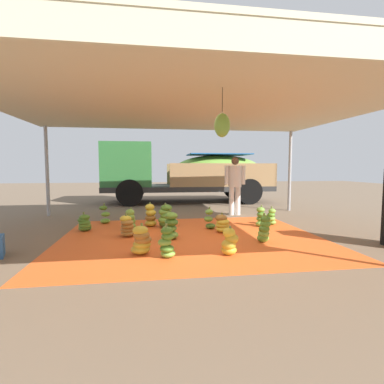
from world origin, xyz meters
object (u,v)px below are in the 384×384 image
banana_bunch_2 (105,215)px  banana_bunch_8 (222,224)px  banana_bunch_4 (264,230)px  worker_0 (235,181)px  banana_bunch_7 (271,217)px  banana_bunch_10 (84,223)px  banana_bunch_9 (167,243)px  banana_bunch_3 (141,241)px  banana_bunch_5 (130,220)px  cargo_truck_main (184,172)px  banana_bunch_12 (166,217)px  banana_bunch_14 (171,226)px  banana_bunch_1 (209,220)px  banana_bunch_13 (261,217)px  banana_bunch_6 (230,242)px  banana_bunch_0 (127,227)px  banana_bunch_11 (150,216)px

banana_bunch_2 → banana_bunch_8: (2.72, -1.48, -0.02)m
banana_bunch_4 → worker_0: worker_0 is taller
banana_bunch_7 → banana_bunch_10: 4.46m
banana_bunch_9 → banana_bunch_3: bearing=146.9°
banana_bunch_5 → banana_bunch_4: bearing=-31.1°
cargo_truck_main → banana_bunch_7: bearing=-73.3°
banana_bunch_7 → banana_bunch_12: bearing=178.1°
banana_bunch_9 → banana_bunch_10: banana_bunch_9 is taller
banana_bunch_3 → banana_bunch_14: bearing=59.9°
banana_bunch_10 → banana_bunch_5: bearing=1.2°
banana_bunch_2 → cargo_truck_main: 5.19m
banana_bunch_1 → banana_bunch_5: size_ratio=1.00×
worker_0 → banana_bunch_2: bearing=-167.1°
banana_bunch_3 → banana_bunch_14: banana_bunch_14 is taller
banana_bunch_3 → worker_0: 4.65m
banana_bunch_7 → banana_bunch_9: (-2.75, -2.27, 0.04)m
banana_bunch_4 → banana_bunch_13: size_ratio=1.08×
banana_bunch_6 → banana_bunch_7: 2.86m
banana_bunch_1 → banana_bunch_3: 2.35m
banana_bunch_9 → cargo_truck_main: size_ratio=0.08×
banana_bunch_1 → worker_0: worker_0 is taller
banana_bunch_8 → banana_bunch_3: bearing=-141.6°
banana_bunch_7 → banana_bunch_9: size_ratio=0.85×
banana_bunch_0 → banana_bunch_8: (2.05, 0.09, -0.02)m
banana_bunch_3 → banana_bunch_5: (-0.30, 1.98, 0.00)m
banana_bunch_12 → banana_bunch_9: bearing=-93.0°
cargo_truck_main → banana_bunch_13: bearing=-76.9°
banana_bunch_1 → banana_bunch_10: 2.84m
banana_bunch_2 → banana_bunch_4: (3.29, -2.43, 0.04)m
banana_bunch_9 → banana_bunch_5: bearing=107.4°
banana_bunch_0 → banana_bunch_9: banana_bunch_9 is taller
banana_bunch_6 → banana_bunch_9: (-1.02, 0.01, 0.02)m
banana_bunch_1 → banana_bunch_10: (-2.83, 0.18, -0.03)m
banana_bunch_12 → banana_bunch_4: bearing=-43.3°
banana_bunch_13 → banana_bunch_1: bearing=-176.0°
banana_bunch_12 → banana_bunch_6: bearing=-69.3°
banana_bunch_14 → banana_bunch_9: bearing=-97.2°
banana_bunch_4 → banana_bunch_8: banana_bunch_4 is taller
banana_bunch_0 → banana_bunch_5: 0.71m
banana_bunch_0 → banana_bunch_6: (1.74, -1.56, 0.01)m
banana_bunch_11 → cargo_truck_main: cargo_truck_main is taller
banana_bunch_4 → banana_bunch_9: banana_bunch_4 is taller
banana_bunch_3 → worker_0: size_ratio=0.29×
banana_bunch_1 → banana_bunch_6: banana_bunch_1 is taller
banana_bunch_0 → banana_bunch_7: 3.55m
banana_bunch_4 → banana_bunch_6: bearing=-141.7°
banana_bunch_1 → banana_bunch_14: banana_bunch_14 is taller
banana_bunch_2 → worker_0: 3.88m
banana_bunch_11 → banana_bunch_12: 0.40m
worker_0 → banana_bunch_4: bearing=-97.1°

